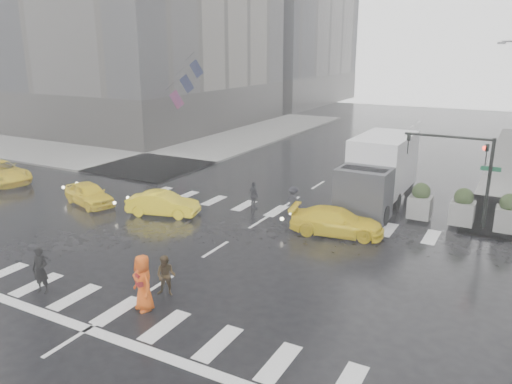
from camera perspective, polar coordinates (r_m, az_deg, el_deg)
The scene contains 17 objects.
ground at distance 21.93m, azimuth -4.65°, elevation -6.54°, with size 120.00×120.00×0.00m, color black.
sidewalk_nw at distance 46.82m, azimuth -13.06°, elevation 5.49°, with size 35.00×35.00×0.15m, color slate.
road_markings at distance 21.93m, azimuth -4.65°, elevation -6.53°, with size 18.00×48.00×0.01m, color silver, non-canonical shape.
traffic_signal_pole at distance 25.51m, azimuth 23.05°, elevation 3.04°, with size 4.45×0.42×4.50m.
planter_west at distance 26.48m, azimuth 18.27°, elevation -1.03°, with size 1.10×1.10×1.80m.
planter_mid at distance 26.24m, azimuth 22.55°, elevation -1.63°, with size 1.10×1.10×1.80m.
planter_east at distance 26.15m, azimuth 26.88°, elevation -2.22°, with size 1.10×1.10×1.80m.
flag_cluster at distance 44.14m, azimuth -8.23°, elevation 12.40°, with size 2.87×3.06×4.69m.
pedestrian_black at distance 19.21m, azimuth -23.65°, elevation -6.20°, with size 1.15×1.16×2.43m.
pedestrian_brown at distance 18.04m, azimuth -10.25°, elevation -9.40°, with size 0.72×0.56×1.49m, color #423117.
pedestrian_orange at distance 17.17m, azimuth -12.78°, elevation -10.07°, with size 1.12×0.95×1.95m.
pedestrian_far_a at distance 26.98m, azimuth -0.24°, elevation -0.41°, with size 0.87×0.53×1.49m, color black.
pedestrian_far_b at distance 25.95m, azimuth 4.31°, elevation -1.05°, with size 1.01×0.56×1.57m, color black.
taxi_front at distance 29.16m, azimuth -18.54°, elevation -0.22°, with size 1.50×3.72×1.27m, color yellow.
taxi_mid at distance 26.44m, azimuth -10.59°, elevation -1.33°, with size 1.31×3.74×1.23m, color yellow.
taxi_rear at distance 23.62m, azimuth 9.21°, elevation -3.36°, with size 1.78×3.86×1.27m, color yellow.
box_truck at distance 27.85m, azimuth 13.78°, elevation 2.39°, with size 2.68×7.16×3.80m.
Camera 1 is at (11.18, -16.86, 8.47)m, focal length 35.00 mm.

